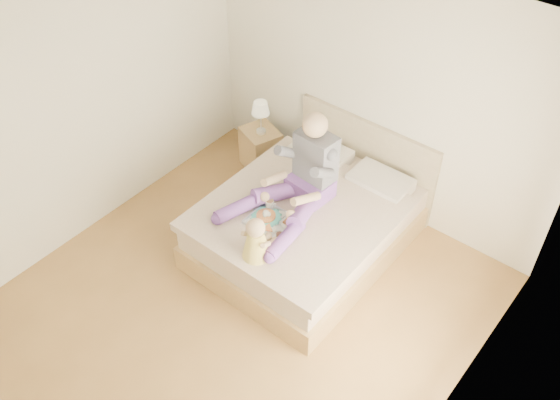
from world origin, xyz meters
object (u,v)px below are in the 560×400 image
Objects in this scene: nightstand at (261,149)px; adult at (301,179)px; tray at (274,220)px; bed at (310,221)px; baby at (257,241)px.

adult reaches higher than nightstand.
adult is 2.52× the size of tray.
bed is at bearing 54.08° from adult.
adult is 0.82m from baby.
adult is 0.47m from tray.
baby is at bearing -30.75° from nightstand.
tray is at bearing -85.66° from adult.
bed is 1.01m from baby.
adult is at bearing -13.31° from nightstand.
nightstand is at bearing 151.85° from bed.
bed is 1.80× the size of adult.
adult is (-0.08, -0.09, 0.58)m from bed.
bed is 0.59m from tray.
nightstand is at bearing 152.27° from adult.
adult is (1.15, -0.74, 0.64)m from nightstand.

